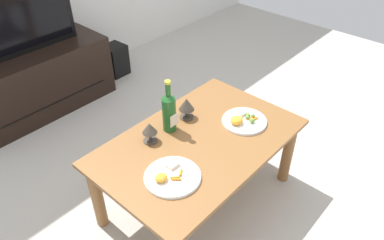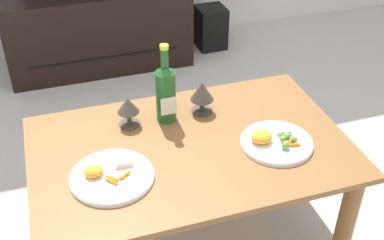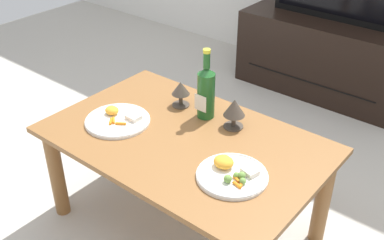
{
  "view_description": "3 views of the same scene",
  "coord_description": "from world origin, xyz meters",
  "px_view_note": "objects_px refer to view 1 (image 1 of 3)",
  "views": [
    {
      "loc": [
        -1.21,
        -1.03,
        1.85
      ],
      "look_at": [
        0.02,
        0.07,
        0.6
      ],
      "focal_mm": 34.06,
      "sensor_mm": 36.0,
      "label": 1
    },
    {
      "loc": [
        -0.44,
        -1.39,
        1.65
      ],
      "look_at": [
        0.01,
        0.01,
        0.61
      ],
      "focal_mm": 45.9,
      "sensor_mm": 36.0,
      "label": 2
    },
    {
      "loc": [
        1.06,
        -1.25,
        1.6
      ],
      "look_at": [
        0.01,
        0.04,
        0.57
      ],
      "focal_mm": 43.24,
      "sensor_mm": 36.0,
      "label": 3
    }
  ],
  "objects_px": {
    "floor_speaker": "(115,60)",
    "wine_bottle": "(169,111)",
    "tv_stand": "(38,81)",
    "dinner_plate_right": "(244,120)",
    "dining_table": "(199,151)",
    "dinner_plate_left": "(172,176)",
    "tv_screen": "(19,18)",
    "goblet_left": "(150,129)",
    "goblet_right": "(187,105)"
  },
  "relations": [
    {
      "from": "floor_speaker",
      "to": "wine_bottle",
      "type": "distance_m",
      "value": 1.74
    },
    {
      "from": "floor_speaker",
      "to": "tv_stand",
      "type": "bearing_deg",
      "value": 177.94
    },
    {
      "from": "wine_bottle",
      "to": "dinner_plate_right",
      "type": "relative_size",
      "value": 1.2
    },
    {
      "from": "dining_table",
      "to": "dinner_plate_left",
      "type": "height_order",
      "value": "dinner_plate_left"
    },
    {
      "from": "tv_stand",
      "to": "dinner_plate_right",
      "type": "distance_m",
      "value": 1.86
    },
    {
      "from": "tv_stand",
      "to": "tv_screen",
      "type": "height_order",
      "value": "tv_screen"
    },
    {
      "from": "dining_table",
      "to": "wine_bottle",
      "type": "height_order",
      "value": "wine_bottle"
    },
    {
      "from": "dining_table",
      "to": "goblet_left",
      "type": "xyz_separation_m",
      "value": [
        -0.19,
        0.2,
        0.17
      ]
    },
    {
      "from": "tv_stand",
      "to": "wine_bottle",
      "type": "relative_size",
      "value": 3.61
    },
    {
      "from": "goblet_left",
      "to": "goblet_right",
      "type": "height_order",
      "value": "goblet_right"
    },
    {
      "from": "wine_bottle",
      "to": "goblet_left",
      "type": "relative_size",
      "value": 2.64
    },
    {
      "from": "tv_stand",
      "to": "goblet_right",
      "type": "bearing_deg",
      "value": -81.42
    },
    {
      "from": "floor_speaker",
      "to": "dinner_plate_left",
      "type": "distance_m",
      "value": 2.08
    },
    {
      "from": "dining_table",
      "to": "tv_stand",
      "type": "relative_size",
      "value": 1.0
    },
    {
      "from": "wine_bottle",
      "to": "dinner_plate_right",
      "type": "distance_m",
      "value": 0.47
    },
    {
      "from": "goblet_left",
      "to": "dinner_plate_right",
      "type": "xyz_separation_m",
      "value": [
        0.5,
        -0.29,
        -0.07
      ]
    },
    {
      "from": "dining_table",
      "to": "floor_speaker",
      "type": "distance_m",
      "value": 1.85
    },
    {
      "from": "dining_table",
      "to": "floor_speaker",
      "type": "xyz_separation_m",
      "value": [
        0.69,
        1.7,
        -0.26
      ]
    },
    {
      "from": "dinner_plate_left",
      "to": "dining_table",
      "type": "bearing_deg",
      "value": 15.95
    },
    {
      "from": "wine_bottle",
      "to": "dinner_plate_left",
      "type": "bearing_deg",
      "value": -133.82
    },
    {
      "from": "floor_speaker",
      "to": "wine_bottle",
      "type": "xyz_separation_m",
      "value": [
        -0.73,
        -1.5,
        0.48
      ]
    },
    {
      "from": "floor_speaker",
      "to": "dinner_plate_right",
      "type": "bearing_deg",
      "value": -103.73
    },
    {
      "from": "tv_stand",
      "to": "tv_screen",
      "type": "bearing_deg",
      "value": -90.0
    },
    {
      "from": "dining_table",
      "to": "wine_bottle",
      "type": "distance_m",
      "value": 0.3
    },
    {
      "from": "dining_table",
      "to": "tv_screen",
      "type": "bearing_deg",
      "value": 93.76
    },
    {
      "from": "dinner_plate_left",
      "to": "floor_speaker",
      "type": "bearing_deg",
      "value": 60.57
    },
    {
      "from": "floor_speaker",
      "to": "goblet_left",
      "type": "distance_m",
      "value": 1.79
    },
    {
      "from": "floor_speaker",
      "to": "wine_bottle",
      "type": "bearing_deg",
      "value": -117.58
    },
    {
      "from": "tv_stand",
      "to": "floor_speaker",
      "type": "distance_m",
      "value": 0.81
    },
    {
      "from": "dining_table",
      "to": "goblet_right",
      "type": "height_order",
      "value": "goblet_right"
    },
    {
      "from": "tv_stand",
      "to": "tv_screen",
      "type": "relative_size",
      "value": 1.37
    },
    {
      "from": "goblet_right",
      "to": "dinner_plate_left",
      "type": "xyz_separation_m",
      "value": [
        -0.43,
        -0.29,
        -0.08
      ]
    },
    {
      "from": "dining_table",
      "to": "floor_speaker",
      "type": "bearing_deg",
      "value": 67.78
    },
    {
      "from": "dining_table",
      "to": "tv_stand",
      "type": "xyz_separation_m",
      "value": [
        -0.11,
        1.7,
        -0.15
      ]
    },
    {
      "from": "goblet_left",
      "to": "dinner_plate_left",
      "type": "relative_size",
      "value": 0.43
    },
    {
      "from": "dining_table",
      "to": "wine_bottle",
      "type": "bearing_deg",
      "value": 100.72
    },
    {
      "from": "dining_table",
      "to": "dinner_plate_left",
      "type": "xyz_separation_m",
      "value": [
        -0.31,
        -0.09,
        0.1
      ]
    },
    {
      "from": "tv_screen",
      "to": "goblet_left",
      "type": "xyz_separation_m",
      "value": [
        -0.08,
        -1.5,
        -0.23
      ]
    },
    {
      "from": "goblet_left",
      "to": "goblet_right",
      "type": "bearing_deg",
      "value": -0.0
    },
    {
      "from": "dining_table",
      "to": "wine_bottle",
      "type": "xyz_separation_m",
      "value": [
        -0.04,
        0.2,
        0.22
      ]
    },
    {
      "from": "dining_table",
      "to": "dinner_plate_right",
      "type": "bearing_deg",
      "value": -16.27
    },
    {
      "from": "goblet_right",
      "to": "dinner_plate_left",
      "type": "bearing_deg",
      "value": -145.74
    },
    {
      "from": "tv_screen",
      "to": "dinner_plate_right",
      "type": "xyz_separation_m",
      "value": [
        0.42,
        -1.79,
        -0.3
      ]
    },
    {
      "from": "dining_table",
      "to": "goblet_left",
      "type": "height_order",
      "value": "goblet_left"
    },
    {
      "from": "tv_stand",
      "to": "wine_bottle",
      "type": "bearing_deg",
      "value": -87.17
    },
    {
      "from": "tv_screen",
      "to": "goblet_right",
      "type": "bearing_deg",
      "value": -81.41
    },
    {
      "from": "floor_speaker",
      "to": "dinner_plate_right",
      "type": "relative_size",
      "value": 1.11
    },
    {
      "from": "dining_table",
      "to": "dinner_plate_right",
      "type": "height_order",
      "value": "dinner_plate_right"
    },
    {
      "from": "floor_speaker",
      "to": "goblet_right",
      "type": "distance_m",
      "value": 1.66
    },
    {
      "from": "tv_screen",
      "to": "goblet_right",
      "type": "xyz_separation_m",
      "value": [
        0.23,
        -1.5,
        -0.22
      ]
    }
  ]
}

